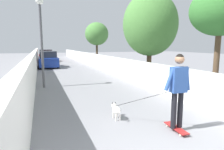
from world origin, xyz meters
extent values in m
plane|color=gray|center=(14.00, 0.00, 0.00)|extent=(80.00, 80.00, 0.00)
cube|color=silver|center=(12.00, 2.68, 0.79)|extent=(48.00, 0.30, 1.57)
cube|color=white|center=(12.00, -2.68, 0.63)|extent=(48.00, 0.30, 1.26)
cylinder|color=brown|center=(3.00, -4.09, 1.35)|extent=(0.21, 0.21, 2.71)
ellipsoid|color=#387A33|center=(3.00, -4.09, 3.37)|extent=(2.20, 2.20, 1.86)
cylinder|color=#473523|center=(19.00, -3.88, 1.29)|extent=(0.23, 0.23, 2.57)
ellipsoid|color=#4C843D|center=(19.00, -3.88, 3.36)|extent=(2.63, 2.63, 2.55)
cylinder|color=brown|center=(7.50, -3.84, 1.17)|extent=(0.28, 0.28, 2.35)
ellipsoid|color=#4C843D|center=(7.50, -3.84, 3.29)|extent=(3.15, 3.15, 3.63)
cylinder|color=#4C4C51|center=(7.61, 2.13, 2.01)|extent=(0.12, 0.12, 4.03)
sphere|color=silver|center=(7.61, 2.13, 4.18)|extent=(0.36, 0.36, 0.36)
cube|color=maroon|center=(1.14, -0.85, 0.07)|extent=(0.81, 0.25, 0.02)
cylinder|color=beige|center=(1.43, -0.79, 0.03)|extent=(0.06, 0.03, 0.06)
cylinder|color=beige|center=(1.42, -0.93, 0.03)|extent=(0.06, 0.03, 0.06)
cylinder|color=beige|center=(0.87, -0.76, 0.03)|extent=(0.06, 0.03, 0.06)
cylinder|color=beige|center=(0.86, -0.90, 0.03)|extent=(0.06, 0.03, 0.06)
cylinder|color=black|center=(1.15, -0.76, 0.53)|extent=(0.14, 0.14, 0.90)
cylinder|color=black|center=(1.14, -0.94, 0.53)|extent=(0.14, 0.14, 0.90)
cube|color=#2D5199|center=(1.14, -0.85, 1.29)|extent=(0.24, 0.39, 0.61)
cylinder|color=#2D5199|center=(1.16, -0.61, 1.32)|extent=(0.11, 0.29, 0.58)
cylinder|color=#2D5199|center=(1.13, -1.09, 1.31)|extent=(0.10, 0.18, 0.59)
sphere|color=#9E7051|center=(1.14, -0.85, 1.77)|extent=(0.22, 0.22, 0.22)
sphere|color=black|center=(1.14, -0.85, 1.81)|extent=(0.19, 0.19, 0.19)
ellipsoid|color=white|center=(2.36, 0.27, 0.27)|extent=(0.39, 0.24, 0.22)
sphere|color=white|center=(2.61, 0.25, 0.34)|extent=(0.15, 0.15, 0.15)
cone|color=black|center=(2.61, 0.29, 0.42)|extent=(0.05, 0.05, 0.06)
cone|color=black|center=(2.60, 0.21, 0.42)|extent=(0.05, 0.05, 0.06)
cylinder|color=white|center=(2.48, 0.32, 0.09)|extent=(0.04, 0.04, 0.18)
cylinder|color=white|center=(2.47, 0.20, 0.09)|extent=(0.04, 0.04, 0.18)
cylinder|color=white|center=(2.24, 0.33, 0.09)|extent=(0.04, 0.04, 0.18)
cylinder|color=white|center=(2.23, 0.21, 0.09)|extent=(0.04, 0.04, 0.18)
cylinder|color=white|center=(2.12, 0.28, 0.35)|extent=(0.14, 0.04, 0.13)
cylinder|color=black|center=(1.75, -0.29, 0.73)|extent=(1.22, 1.12, 0.66)
cube|color=navy|center=(16.97, 1.53, 0.56)|extent=(3.86, 1.70, 0.80)
cube|color=#262B33|center=(16.97, 1.53, 1.24)|extent=(2.01, 1.50, 0.60)
cylinder|color=black|center=(18.16, 2.32, 0.32)|extent=(0.64, 0.22, 0.64)
cylinder|color=black|center=(18.16, 0.74, 0.32)|extent=(0.64, 0.22, 0.64)
cylinder|color=black|center=(15.77, 2.32, 0.32)|extent=(0.64, 0.22, 0.64)
cylinder|color=black|center=(15.77, 0.74, 0.32)|extent=(0.64, 0.22, 0.64)
cube|color=#B71414|center=(24.27, 1.53, 0.56)|extent=(4.35, 1.70, 0.80)
cube|color=#262B33|center=(24.27, 1.53, 1.24)|extent=(2.26, 1.50, 0.60)
cylinder|color=black|center=(25.62, 2.32, 0.32)|extent=(0.64, 0.22, 0.64)
cylinder|color=black|center=(25.62, 0.74, 0.32)|extent=(0.64, 0.22, 0.64)
cylinder|color=black|center=(22.92, 2.32, 0.32)|extent=(0.64, 0.22, 0.64)
cylinder|color=black|center=(22.92, 0.74, 0.32)|extent=(0.64, 0.22, 0.64)
camera|label=1|loc=(-2.60, 2.23, 2.10)|focal=31.26mm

